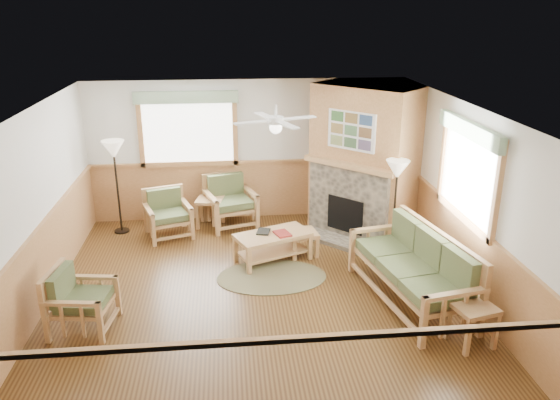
{
  "coord_description": "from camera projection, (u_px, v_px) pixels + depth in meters",
  "views": [
    {
      "loc": [
        -0.39,
        -7.18,
        4.01
      ],
      "look_at": [
        0.4,
        0.7,
        1.15
      ],
      "focal_mm": 35.0,
      "sensor_mm": 36.0,
      "label": 1
    }
  ],
  "objects": [
    {
      "name": "braided_rug",
      "position": [
        272.0,
        277.0,
        8.47
      ],
      "size": [
        1.91,
        1.91,
        0.01
      ],
      "primitive_type": "cylinder",
      "rotation": [
        0.0,
        0.0,
        -0.13
      ],
      "color": "brown",
      "rests_on": "floor"
    },
    {
      "name": "end_table_sofa",
      "position": [
        472.0,
        325.0,
        6.74
      ],
      "size": [
        0.58,
        0.57,
        0.54
      ],
      "primitive_type": null,
      "rotation": [
        0.0,
        0.0,
        0.24
      ],
      "color": "tan",
      "rests_on": "floor"
    },
    {
      "name": "armchair_back_right",
      "position": [
        231.0,
        202.0,
        10.31
      ],
      "size": [
        1.07,
        1.07,
        0.96
      ],
      "primitive_type": null,
      "rotation": [
        0.0,
        0.0,
        0.31
      ],
      "color": "tan",
      "rests_on": "floor"
    },
    {
      "name": "window_right",
      "position": [
        475.0,
        120.0,
        7.35
      ],
      "size": [
        0.16,
        1.9,
        1.5
      ],
      "primitive_type": null,
      "color": "white",
      "rests_on": "wall_right"
    },
    {
      "name": "wall_left",
      "position": [
        35.0,
        212.0,
        7.38
      ],
      "size": [
        0.02,
        6.0,
        2.7
      ],
      "primitive_type": "cube",
      "color": "white",
      "rests_on": "floor"
    },
    {
      "name": "floor_lamp_right",
      "position": [
        395.0,
        208.0,
        8.99
      ],
      "size": [
        0.47,
        0.47,
        1.66
      ],
      "primitive_type": null,
      "rotation": [
        0.0,
        0.0,
        0.29
      ],
      "color": "black",
      "rests_on": "floor"
    },
    {
      "name": "coffee_table",
      "position": [
        273.0,
        247.0,
        8.96
      ],
      "size": [
        1.34,
        1.02,
        0.48
      ],
      "primitive_type": null,
      "rotation": [
        0.0,
        0.0,
        0.4
      ],
      "color": "tan",
      "rests_on": "floor"
    },
    {
      "name": "ceiling",
      "position": [
        255.0,
        109.0,
        7.2
      ],
      "size": [
        6.0,
        6.0,
        0.01
      ],
      "primitive_type": "cube",
      "color": "white",
      "rests_on": "floor"
    },
    {
      "name": "wall_right",
      "position": [
        462.0,
        197.0,
        7.94
      ],
      "size": [
        0.02,
        6.0,
        2.7
      ],
      "primitive_type": "cube",
      "color": "white",
      "rests_on": "floor"
    },
    {
      "name": "book_red",
      "position": [
        282.0,
        233.0,
        8.83
      ],
      "size": [
        0.31,
        0.36,
        0.03
      ],
      "primitive_type": "cube",
      "rotation": [
        0.0,
        0.0,
        0.33
      ],
      "color": "maroon",
      "rests_on": "coffee_table"
    },
    {
      "name": "ceiling_fan",
      "position": [
        276.0,
        107.0,
        7.52
      ],
      "size": [
        1.59,
        1.59,
        0.36
      ],
      "primitive_type": null,
      "rotation": [
        0.0,
        0.0,
        0.35
      ],
      "color": "white",
      "rests_on": "ceiling"
    },
    {
      "name": "wainscot",
      "position": [
        257.0,
        256.0,
        7.93
      ],
      "size": [
        6.0,
        6.0,
        1.1
      ],
      "primitive_type": null,
      "color": "#B07A48",
      "rests_on": "floor"
    },
    {
      "name": "floor_lamp_left",
      "position": [
        117.0,
        187.0,
        9.87
      ],
      "size": [
        0.46,
        0.46,
        1.75
      ],
      "primitive_type": null,
      "rotation": [
        0.0,
        0.0,
        0.18
      ],
      "color": "black",
      "rests_on": "floor"
    },
    {
      "name": "wall_back",
      "position": [
        247.0,
        150.0,
        10.47
      ],
      "size": [
        6.0,
        0.02,
        2.7
      ],
      "primitive_type": "cube",
      "color": "white",
      "rests_on": "floor"
    },
    {
      "name": "floor",
      "position": [
        258.0,
        290.0,
        8.12
      ],
      "size": [
        6.0,
        6.0,
        0.01
      ],
      "primitive_type": "cube",
      "color": "#513416",
      "rests_on": "ground"
    },
    {
      "name": "book_dark",
      "position": [
        263.0,
        231.0,
        8.92
      ],
      "size": [
        0.26,
        0.31,
        0.02
      ],
      "primitive_type": "cube",
      "rotation": [
        0.0,
        0.0,
        -0.24
      ],
      "color": "black",
      "rests_on": "coffee_table"
    },
    {
      "name": "wall_front",
      "position": [
        277.0,
        321.0,
        4.85
      ],
      "size": [
        6.0,
        0.02,
        2.7
      ],
      "primitive_type": "cube",
      "color": "white",
      "rests_on": "floor"
    },
    {
      "name": "armchair_left",
      "position": [
        82.0,
        300.0,
        7.02
      ],
      "size": [
        0.84,
        0.84,
        0.84
      ],
      "primitive_type": null,
      "rotation": [
        0.0,
        0.0,
        1.43
      ],
      "color": "tan",
      "rests_on": "floor"
    },
    {
      "name": "end_table_chairs",
      "position": [
        210.0,
        212.0,
        10.34
      ],
      "size": [
        0.57,
        0.55,
        0.55
      ],
      "primitive_type": null,
      "rotation": [
        0.0,
        0.0,
        -0.18
      ],
      "color": "tan",
      "rests_on": "floor"
    },
    {
      "name": "window_back",
      "position": [
        186.0,
        90.0,
        9.92
      ],
      "size": [
        1.9,
        0.16,
        1.5
      ],
      "primitive_type": null,
      "color": "white",
      "rests_on": "wall_back"
    },
    {
      "name": "sofa",
      "position": [
        411.0,
        268.0,
        7.65
      ],
      "size": [
        2.35,
        1.32,
        1.02
      ],
      "primitive_type": null,
      "rotation": [
        0.0,
        0.0,
        -1.38
      ],
      "color": "tan",
      "rests_on": "floor"
    },
    {
      "name": "footstool",
      "position": [
        302.0,
        243.0,
        9.19
      ],
      "size": [
        0.55,
        0.55,
        0.41
      ],
      "primitive_type": null,
      "rotation": [
        0.0,
        0.0,
        0.17
      ],
      "color": "tan",
      "rests_on": "floor"
    },
    {
      "name": "armchair_back_left",
      "position": [
        168.0,
        214.0,
        9.84
      ],
      "size": [
        0.95,
        0.95,
        0.85
      ],
      "primitive_type": null,
      "rotation": [
        0.0,
        0.0,
        0.32
      ],
      "color": "tan",
      "rests_on": "floor"
    },
    {
      "name": "fireplace",
      "position": [
        364.0,
        161.0,
        9.77
      ],
      "size": [
        3.11,
        3.11,
        2.7
      ],
      "primitive_type": null,
      "rotation": [
        0.0,
        0.0,
        -0.79
      ],
      "color": "#B07A48",
      "rests_on": "floor"
    }
  ]
}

